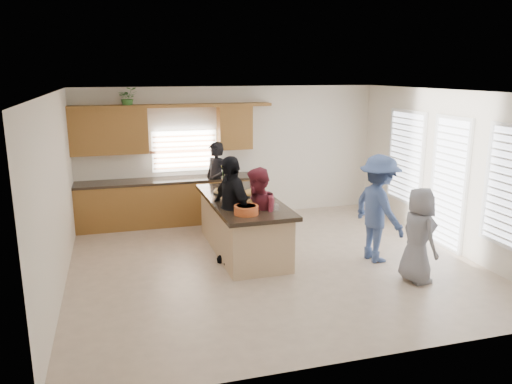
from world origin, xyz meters
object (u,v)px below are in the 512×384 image
object	(u,v)px
woman_right_back	(379,209)
woman_right_front	(419,235)
island	(243,226)
woman_left_back	(216,182)
woman_left_front	(231,211)
salad_bowl	(246,209)
woman_left_mid	(257,218)

from	to	relation	value
woman_right_back	woman_right_front	distance (m)	0.98
island	woman_left_back	distance (m)	1.94
woman_left_front	salad_bowl	bearing A→B (deg)	1.19
woman_left_back	woman_right_back	xyz separation A→B (m)	(2.14, -2.94, 0.05)
woman_left_front	woman_left_mid	bearing A→B (deg)	44.07
woman_left_front	woman_right_front	distance (m)	2.93
island	salad_bowl	bearing A→B (deg)	-102.11
woman_left_back	woman_left_mid	distance (m)	2.63
island	woman_right_back	size ratio (longest dim) A/B	1.52
island	woman_right_front	xyz separation A→B (m)	(2.19, -1.99, 0.28)
island	woman_left_mid	world-z (taller)	woman_left_mid
salad_bowl	woman_right_front	distance (m)	2.62
woman_left_back	woman_right_front	xyz separation A→B (m)	(2.28, -3.89, -0.12)
woman_left_back	woman_left_mid	bearing A→B (deg)	-23.96
island	salad_bowl	xyz separation A→B (m)	(-0.18, -0.95, 0.58)
woman_left_back	woman_right_front	world-z (taller)	woman_left_back
woman_left_back	woman_left_mid	size ratio (longest dim) A/B	1.04
salad_bowl	woman_left_front	xyz separation A→B (m)	(-0.14, 0.44, -0.13)
woman_left_mid	woman_right_front	xyz separation A→B (m)	(2.13, -1.27, -0.08)
island	woman_left_back	size ratio (longest dim) A/B	1.61
woman_left_mid	woman_right_back	bearing A→B (deg)	89.19
salad_bowl	woman_left_mid	distance (m)	0.40
woman_right_back	woman_right_front	world-z (taller)	woman_right_back
woman_left_back	woman_right_back	world-z (taller)	woman_right_back
woman_left_back	woman_right_back	bearing A→B (deg)	8.90
island	woman_left_front	xyz separation A→B (m)	(-0.32, -0.50, 0.45)
salad_bowl	woman_left_front	bearing A→B (deg)	107.52
island	woman_right_front	world-z (taller)	woman_right_front
woman_left_front	woman_right_back	xyz separation A→B (m)	(2.38, -0.54, -0.00)
woman_right_back	woman_left_mid	bearing A→B (deg)	73.80
woman_left_mid	woman_left_front	size ratio (longest dim) A/B	0.90
woman_left_mid	woman_right_front	bearing A→B (deg)	67.54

